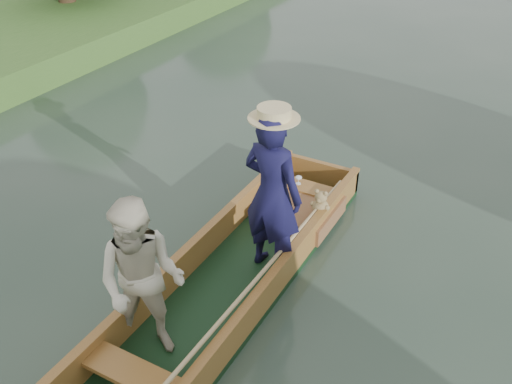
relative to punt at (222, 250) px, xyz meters
The scene contains 2 objects.
ground 0.67m from the punt, 94.11° to the left, with size 120.00×120.00×0.00m, color #283D30.
punt is the anchor object (origin of this frame).
Camera 1 is at (2.54, -4.00, 4.31)m, focal length 40.00 mm.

